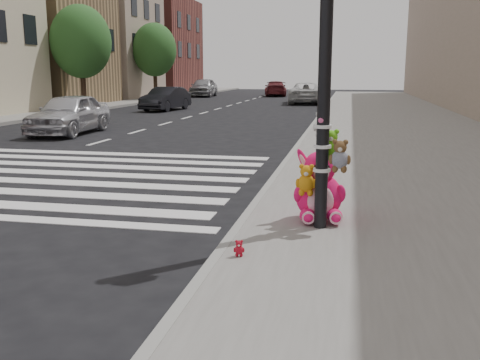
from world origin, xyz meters
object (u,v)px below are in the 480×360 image
(signal_pole, at_px, (325,102))
(car_white_near, at_px, (306,93))
(red_teddy, at_px, (239,248))
(pink_bunny, at_px, (319,190))
(car_dark_far, at_px, (166,99))
(car_silver_far, at_px, (69,114))

(signal_pole, height_order, car_white_near, signal_pole)
(red_teddy, bearing_deg, car_white_near, 84.91)
(red_teddy, bearing_deg, pink_bunny, 57.11)
(signal_pole, distance_m, pink_bunny, 1.25)
(signal_pole, bearing_deg, car_white_near, 95.08)
(pink_bunny, distance_m, car_dark_far, 23.19)
(signal_pole, bearing_deg, red_teddy, -121.59)
(pink_bunny, distance_m, car_silver_far, 13.30)
(pink_bunny, xyz_separation_m, car_silver_far, (-9.06, 9.74, 0.15))
(red_teddy, bearing_deg, car_dark_far, 102.70)
(car_silver_far, relative_size, car_white_near, 0.81)
(red_teddy, bearing_deg, signal_pole, 49.97)
(car_silver_far, bearing_deg, car_dark_far, 89.69)
(signal_pole, distance_m, car_white_near, 29.53)
(signal_pole, distance_m, car_dark_far, 23.55)
(red_teddy, relative_size, car_dark_far, 0.05)
(signal_pole, distance_m, car_silver_far, 13.63)
(pink_bunny, bearing_deg, red_teddy, -125.07)
(car_dark_far, bearing_deg, car_silver_far, -80.08)
(car_silver_far, distance_m, car_dark_far, 11.39)
(car_dark_far, bearing_deg, red_teddy, -61.51)
(car_dark_far, distance_m, car_white_near, 10.59)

